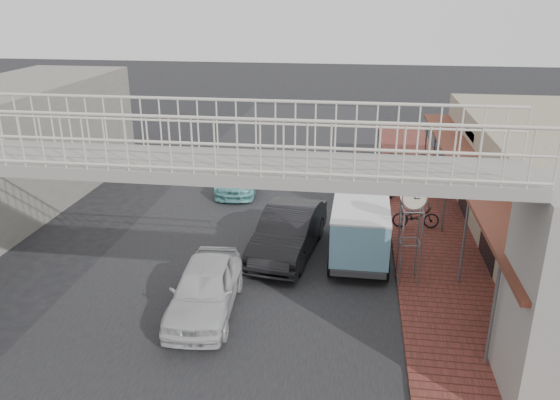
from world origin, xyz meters
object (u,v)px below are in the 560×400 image
(motorcycle_far, at_px, (440,185))
(arrow_sign, at_px, (425,169))
(angkot_far, at_px, (239,176))
(angkot_curb, at_px, (369,173))
(dark_sedan, at_px, (288,231))
(angkot_van, at_px, (360,223))
(motorcycle_near, at_px, (416,216))
(white_hatchback, at_px, (205,288))
(street_clock, at_px, (413,201))

(motorcycle_far, distance_m, arrow_sign, 4.70)
(motorcycle_far, xyz_separation_m, arrow_sign, (-1.25, -4.08, 1.97))
(angkot_far, xyz_separation_m, motorcycle_far, (9.09, 0.16, -0.06))
(angkot_curb, height_order, angkot_far, angkot_far)
(dark_sedan, relative_size, angkot_van, 1.18)
(motorcycle_near, bearing_deg, dark_sedan, 116.82)
(angkot_far, height_order, motorcycle_near, angkot_far)
(angkot_far, relative_size, arrow_sign, 1.44)
(white_hatchback, height_order, street_clock, street_clock)
(white_hatchback, height_order, angkot_van, angkot_van)
(white_hatchback, bearing_deg, street_clock, 19.66)
(white_hatchback, xyz_separation_m, dark_sedan, (1.86, 4.06, 0.09))
(angkot_far, bearing_deg, angkot_van, -53.19)
(angkot_curb, height_order, motorcycle_near, angkot_curb)
(angkot_curb, relative_size, street_clock, 1.42)
(dark_sedan, distance_m, motorcycle_far, 8.85)
(dark_sedan, xyz_separation_m, angkot_far, (-3.11, 6.37, -0.19))
(arrow_sign, bearing_deg, dark_sedan, -143.79)
(white_hatchback, bearing_deg, arrow_sign, 41.09)
(angkot_far, bearing_deg, street_clock, -52.28)
(dark_sedan, bearing_deg, angkot_curb, 77.46)
(angkot_curb, distance_m, angkot_van, 7.87)
(dark_sedan, height_order, motorcycle_near, dark_sedan)
(dark_sedan, bearing_deg, motorcycle_near, 38.02)
(white_hatchback, xyz_separation_m, motorcycle_far, (7.83, 10.59, -0.16))
(white_hatchback, relative_size, motorcycle_near, 2.43)
(motorcycle_near, bearing_deg, motorcycle_far, -23.72)
(white_hatchback, bearing_deg, angkot_curb, 64.71)
(angkot_curb, bearing_deg, motorcycle_near, 108.45)
(angkot_van, distance_m, motorcycle_near, 3.57)
(angkot_far, relative_size, angkot_van, 1.03)
(motorcycle_far, height_order, street_clock, street_clock)
(motorcycle_far, relative_size, arrow_sign, 0.52)
(angkot_curb, distance_m, arrow_sign, 5.94)
(street_clock, distance_m, arrow_sign, 4.10)
(motorcycle_near, distance_m, motorcycle_far, 4.09)
(white_hatchback, distance_m, dark_sedan, 4.47)
(angkot_far, distance_m, motorcycle_near, 8.52)
(angkot_van, bearing_deg, arrow_sign, 48.51)
(street_clock, bearing_deg, white_hatchback, -161.72)
(dark_sedan, xyz_separation_m, street_clock, (3.94, -1.57, 1.91))
(motorcycle_far, bearing_deg, angkot_van, 175.70)
(angkot_far, xyz_separation_m, angkot_van, (5.55, -6.45, 0.67))
(white_hatchback, xyz_separation_m, motorcycle_near, (6.43, 6.76, -0.17))
(dark_sedan, bearing_deg, white_hatchback, -107.03)
(dark_sedan, distance_m, arrow_sign, 5.59)
(arrow_sign, bearing_deg, motorcycle_near, 130.20)
(motorcycle_near, xyz_separation_m, arrow_sign, (0.15, -0.24, 1.98))
(motorcycle_far, bearing_deg, dark_sedan, 161.36)
(angkot_curb, xyz_separation_m, angkot_far, (-5.94, -1.37, 0.01))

